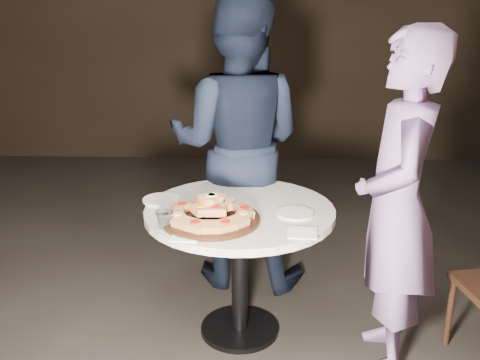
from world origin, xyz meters
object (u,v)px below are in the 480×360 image
at_px(focaccia_pile, 211,211).
at_px(diner_teal, 397,208).
at_px(table, 240,232).
at_px(chair_far, 245,182).
at_px(serving_board, 211,219).
at_px(water_glass, 165,220).
at_px(diner_navy, 237,145).

distance_m(focaccia_pile, diner_teal, 0.85).
bearing_deg(table, chair_far, 89.99).
bearing_deg(serving_board, table, 53.45).
relative_size(water_glass, diner_navy, 0.05).
bearing_deg(diner_teal, focaccia_pile, -84.29).
distance_m(serving_board, diner_navy, 0.80).
height_order(focaccia_pile, diner_teal, diner_teal).
distance_m(table, serving_board, 0.26).
bearing_deg(diner_navy, serving_board, 92.04).
relative_size(focaccia_pile, diner_navy, 0.24).
xyz_separation_m(table, chair_far, (0.00, 1.12, -0.11)).
height_order(table, focaccia_pile, focaccia_pile).
bearing_deg(serving_board, diner_teal, -2.53).
bearing_deg(diner_navy, chair_far, -85.21).
bearing_deg(focaccia_pile, water_glass, -157.63).
relative_size(diner_navy, diner_teal, 1.09).
bearing_deg(water_glass, serving_board, 21.76).
xyz_separation_m(serving_board, focaccia_pile, (0.00, 0.00, 0.04)).
xyz_separation_m(table, focaccia_pile, (-0.13, -0.17, 0.18)).
bearing_deg(diner_teal, water_glass, -79.17).
bearing_deg(chair_far, water_glass, 51.48).
xyz_separation_m(focaccia_pile, diner_navy, (0.09, 0.78, 0.11)).
distance_m(water_glass, chair_far, 1.44).
height_order(focaccia_pile, chair_far, focaccia_pile).
relative_size(water_glass, diner_teal, 0.05).
xyz_separation_m(chair_far, diner_navy, (-0.04, -0.51, 0.40)).
bearing_deg(diner_teal, serving_board, -84.04).
bearing_deg(focaccia_pile, diner_navy, 83.34).
bearing_deg(water_glass, table, 37.62).
distance_m(table, chair_far, 1.12).
height_order(chair_far, diner_navy, diner_navy).
xyz_separation_m(serving_board, chair_far, (0.13, 1.29, -0.25)).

